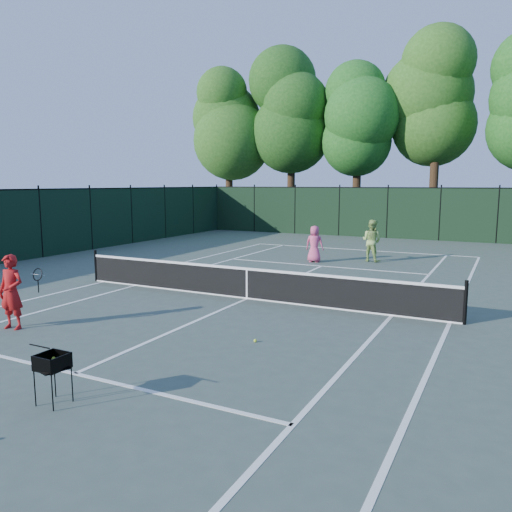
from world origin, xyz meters
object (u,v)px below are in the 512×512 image
at_px(coach, 11,292).
at_px(loose_ball_midcourt, 255,341).
at_px(ball_hopper, 52,362).
at_px(player_pink, 314,244).
at_px(player_green, 372,241).

relative_size(coach, loose_ball_midcourt, 25.14).
height_order(coach, ball_hopper, coach).
bearing_deg(player_pink, loose_ball_midcourt, 99.55).
xyz_separation_m(ball_hopper, loose_ball_midcourt, (1.36, 3.99, -0.62)).
bearing_deg(loose_ball_midcourt, ball_hopper, -108.85).
relative_size(player_green, loose_ball_midcourt, 26.13).
bearing_deg(player_pink, player_green, -153.35).
xyz_separation_m(coach, loose_ball_midcourt, (5.38, 1.62, -0.82)).
distance_m(coach, player_pink, 12.60).
bearing_deg(player_green, coach, 84.29).
relative_size(ball_hopper, loose_ball_midcourt, 11.49).
height_order(player_green, loose_ball_midcourt, player_green).
relative_size(player_pink, loose_ball_midcourt, 22.61).
bearing_deg(loose_ball_midcourt, coach, -163.22).
xyz_separation_m(coach, ball_hopper, (4.02, -2.37, -0.20)).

